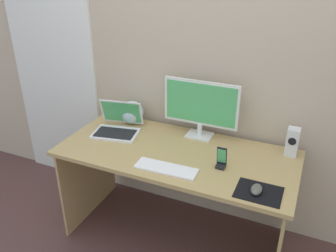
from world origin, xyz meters
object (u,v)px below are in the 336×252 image
at_px(fishbowl, 132,112).
at_px(phone_in_dock, 221,160).
at_px(laptop, 118,126).
at_px(speaker_right, 292,142).
at_px(mouse, 256,189).
at_px(monitor, 201,106).
at_px(keyboard_external, 166,168).

relative_size(fishbowl, phone_in_dock, 1.28).
distance_m(laptop, phone_in_dock, 0.84).
bearing_deg(speaker_right, fishbowl, 179.69).
xyz_separation_m(laptop, phone_in_dock, (0.82, -0.16, 0.00)).
bearing_deg(laptop, fishbowl, 83.69).
height_order(fishbowl, phone_in_dock, fishbowl).
height_order(fishbowl, mouse, fishbowl).
bearing_deg(monitor, speaker_right, -0.36).
relative_size(monitor, speaker_right, 2.84).
bearing_deg(speaker_right, mouse, -103.82).
distance_m(monitor, mouse, 0.74).
bearing_deg(fishbowl, speaker_right, -0.31).
bearing_deg(monitor, laptop, -162.59).
relative_size(monitor, laptop, 1.46).
bearing_deg(phone_in_dock, laptop, 169.32).
relative_size(speaker_right, phone_in_dock, 1.35).
xyz_separation_m(speaker_right, mouse, (-0.12, -0.50, -0.07)).
height_order(laptop, keyboard_external, laptop).
bearing_deg(laptop, phone_in_dock, -10.68).
xyz_separation_m(keyboard_external, phone_in_dock, (0.30, 0.15, 0.04)).
relative_size(monitor, phone_in_dock, 3.84).
relative_size(speaker_right, fishbowl, 1.05).
bearing_deg(monitor, phone_in_dock, -52.52).
height_order(keyboard_external, mouse, mouse).
distance_m(fishbowl, phone_in_dock, 0.87).
relative_size(monitor, mouse, 5.34).
bearing_deg(monitor, mouse, -44.78).
relative_size(speaker_right, mouse, 1.88).
relative_size(fishbowl, keyboard_external, 0.46).
height_order(monitor, laptop, monitor).
bearing_deg(keyboard_external, fishbowl, 133.91).
bearing_deg(speaker_right, monitor, 179.64).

